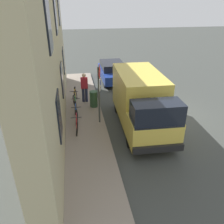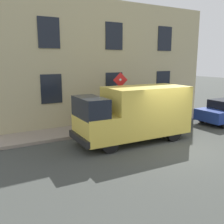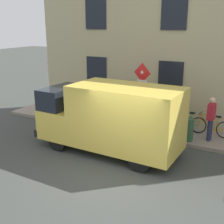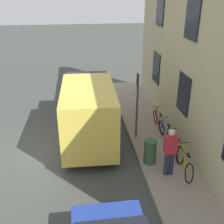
{
  "view_description": "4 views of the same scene",
  "coord_description": "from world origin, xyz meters",
  "views": [
    {
      "loc": [
        4.55,
        10.42,
        5.6
      ],
      "look_at": [
        2.95,
        1.2,
        0.93
      ],
      "focal_mm": 36.32,
      "sensor_mm": 36.0,
      "label": 1
    },
    {
      "loc": [
        -7.88,
        7.63,
        3.7
      ],
      "look_at": [
        3.18,
        1.26,
        1.1
      ],
      "focal_mm": 41.2,
      "sensor_mm": 36.0,
      "label": 2
    },
    {
      "loc": [
        -7.4,
        -3.82,
        4.56
      ],
      "look_at": [
        2.16,
        1.3,
        1.31
      ],
      "focal_mm": 47.84,
      "sensor_mm": 36.0,
      "label": 3
    },
    {
      "loc": [
        1.11,
        -9.33,
        5.98
      ],
      "look_at": [
        2.52,
        1.13,
        1.11
      ],
      "focal_mm": 43.99,
      "sensor_mm": 36.0,
      "label": 4
    }
  ],
  "objects": [
    {
      "name": "sign_post_stacked",
      "position": [
        3.43,
        0.62,
        2.03
      ],
      "size": [
        0.2,
        0.55,
        2.81
      ],
      "color": "#474C47",
      "rests_on": "sidewalk_slab"
    },
    {
      "name": "bicycle_green",
      "position": [
        4.6,
        -0.93,
        0.51
      ],
      "size": [
        0.46,
        1.71,
        0.89
      ],
      "rotation": [
        0.0,
        0.0,
        1.6
      ],
      "color": "black",
      "rests_on": "sidewalk_slab"
    },
    {
      "name": "delivery_van",
      "position": [
        1.52,
        1.0,
        1.33
      ],
      "size": [
        2.17,
        5.39,
        2.5
      ],
      "rotation": [
        0.0,
        0.0,
        1.54
      ],
      "color": "#E5C74B",
      "rests_on": "ground_plane"
    },
    {
      "name": "parked_hatchback",
      "position": [
        1.67,
        -5.99,
        0.73
      ],
      "size": [
        1.76,
        4.01,
        1.38
      ],
      "rotation": [
        0.0,
        0.0,
        1.57
      ],
      "color": "navy",
      "rests_on": "ground_plane"
    },
    {
      "name": "litter_bin",
      "position": [
        3.57,
        -1.27,
        0.59
      ],
      "size": [
        0.44,
        0.44,
        0.9
      ],
      "primitive_type": "cylinder",
      "color": "#2D5133",
      "rests_on": "sidewalk_slab"
    },
    {
      "name": "sidewalk_slab",
      "position": [
        4.18,
        0.0,
        0.07
      ],
      "size": [
        1.92,
        15.62,
        0.14
      ],
      "primitive_type": "cube",
      "color": "gray",
      "rests_on": "ground_plane"
    },
    {
      "name": "building_facade",
      "position": [
        5.49,
        0.0,
        3.48
      ],
      "size": [
        0.75,
        13.62,
        6.97
      ],
      "color": "tan",
      "rests_on": "ground_plane"
    },
    {
      "name": "bicycle_blue",
      "position": [
        4.6,
        0.12,
        0.51
      ],
      "size": [
        0.46,
        1.71,
        0.89
      ],
      "rotation": [
        0.0,
        0.0,
        1.6
      ],
      "color": "black",
      "rests_on": "sidewalk_slab"
    },
    {
      "name": "bicycle_red",
      "position": [
        4.6,
        1.16,
        0.51
      ],
      "size": [
        0.46,
        1.71,
        0.89
      ],
      "rotation": [
        0.0,
        0.0,
        1.55
      ],
      "color": "black",
      "rests_on": "sidewalk_slab"
    },
    {
      "name": "bicycle_orange",
      "position": [
        4.6,
        -1.98,
        0.51
      ],
      "size": [
        0.46,
        1.72,
        0.89
      ],
      "rotation": [
        0.0,
        0.0,
        1.48
      ],
      "color": "black",
      "rests_on": "sidewalk_slab"
    },
    {
      "name": "ground_plane",
      "position": [
        0.0,
        0.0,
        0.0
      ],
      "size": [
        80.0,
        80.0,
        0.0
      ],
      "primitive_type": "plane",
      "color": "#3C3F3B"
    },
    {
      "name": "pedestrian",
      "position": [
        4.01,
        -2.03,
        1.07
      ],
      "size": [
        0.41,
        0.28,
        1.72
      ],
      "rotation": [
        0.0,
        0.0,
        1.53
      ],
      "color": "#262B47",
      "rests_on": "sidewalk_slab"
    }
  ]
}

